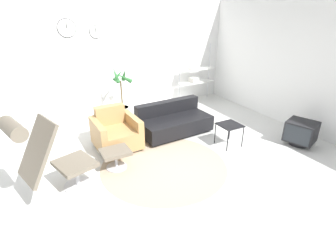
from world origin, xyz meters
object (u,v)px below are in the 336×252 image
object	(u,v)px
potted_plant	(122,102)
ottoman	(116,155)
armchair_red	(116,134)
shelf_unit	(195,74)
couch_low	(173,122)
crt_television	(301,132)
side_table	(230,127)
lounge_chair	(45,151)

from	to	relation	value
potted_plant	ottoman	bearing A→B (deg)	-112.46
armchair_red	shelf_unit	distance (m)	3.49
shelf_unit	couch_low	bearing A→B (deg)	-135.03
couch_low	shelf_unit	xyz separation A→B (m)	(1.66, 1.65, 0.56)
couch_low	crt_television	xyz separation A→B (m)	(1.97, -1.74, 0.02)
side_table	shelf_unit	distance (m)	2.91
crt_television	ottoman	bearing A→B (deg)	55.87
armchair_red	crt_television	xyz separation A→B (m)	(3.31, -1.67, -0.02)
side_table	ottoman	bearing A→B (deg)	173.21
ottoman	shelf_unit	size ratio (longest dim) A/B	0.30
lounge_chair	crt_television	size ratio (longest dim) A/B	1.94
ottoman	lounge_chair	bearing A→B (deg)	-162.95
side_table	crt_television	xyz separation A→B (m)	(1.29, -0.68, -0.13)
lounge_chair	armchair_red	xyz separation A→B (m)	(1.30, 1.05, -0.48)
potted_plant	shelf_unit	size ratio (longest dim) A/B	0.81
lounge_chair	side_table	size ratio (longest dim) A/B	2.89
ottoman	potted_plant	xyz separation A→B (m)	(0.88, 2.12, 0.19)
ottoman	shelf_unit	distance (m)	4.10
couch_low	side_table	xyz separation A→B (m)	(0.68, -1.06, 0.16)
side_table	potted_plant	xyz separation A→B (m)	(-1.40, 2.39, 0.04)
crt_television	side_table	bearing A→B (deg)	43.08
crt_television	potted_plant	size ratio (longest dim) A/B	0.51
side_table	shelf_unit	world-z (taller)	shelf_unit
side_table	crt_television	world-z (taller)	crt_television
ottoman	side_table	bearing A→B (deg)	-6.79
crt_television	shelf_unit	distance (m)	3.44
crt_television	lounge_chair	bearing A→B (deg)	63.09
couch_low	side_table	world-z (taller)	couch_low
lounge_chair	potted_plant	world-z (taller)	potted_plant
ottoman	crt_television	world-z (taller)	crt_television
lounge_chair	armchair_red	size ratio (longest dim) A/B	1.53
side_table	armchair_red	bearing A→B (deg)	153.76
lounge_chair	side_table	xyz separation A→B (m)	(3.33, 0.05, -0.37)
armchair_red	side_table	bearing A→B (deg)	152.24
armchair_red	lounge_chair	bearing A→B (deg)	37.37
lounge_chair	shelf_unit	bearing A→B (deg)	105.70
couch_low	lounge_chair	bearing A→B (deg)	19.96
lounge_chair	ottoman	distance (m)	1.22
armchair_red	shelf_unit	world-z (taller)	shelf_unit
crt_television	couch_low	bearing A→B (deg)	29.36
crt_television	armchair_red	bearing A→B (deg)	43.94
crt_television	shelf_unit	world-z (taller)	shelf_unit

